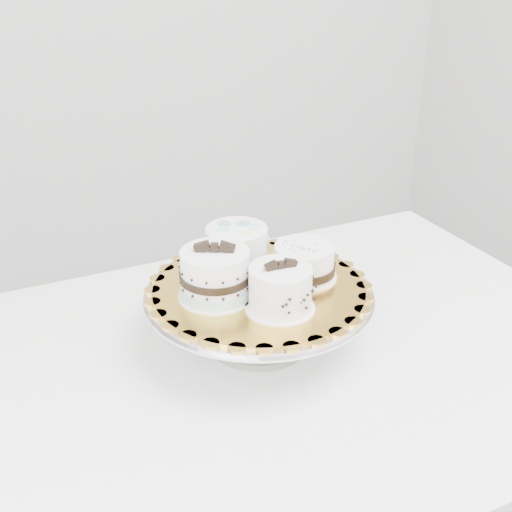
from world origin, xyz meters
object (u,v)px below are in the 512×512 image
table (263,394)px  cake_board (259,288)px  cake_stand (259,306)px  cake_swirl (280,290)px  cake_banded (215,276)px  cake_dots (237,248)px  cake_ribbon (305,262)px

table → cake_board: 0.19m
cake_stand → cake_board: size_ratio=1.09×
cake_swirl → table: bearing=113.1°
cake_swirl → cake_banded: bearing=138.7°
table → cake_dots: size_ratio=9.45×
cake_swirl → cake_dots: size_ratio=0.82×
cake_swirl → cake_dots: bearing=97.4°
cake_dots → cake_ribbon: (0.09, -0.08, -0.01)m
cake_stand → cake_swirl: size_ratio=3.49×
cake_board → cake_banded: 0.08m
cake_dots → cake_banded: bearing=-154.9°
cake_dots → cake_ribbon: bearing=-60.9°
cake_board → cake_dots: 0.08m
cake_board → cake_dots: (-0.00, 0.07, 0.04)m
cake_stand → cake_swirl: bearing=-92.6°
cake_banded → cake_ribbon: bearing=26.7°
cake_stand → cake_swirl: cake_swirl is taller
cake_banded → cake_stand: bearing=26.1°
cake_stand → cake_board: 0.03m
cake_swirl → cake_banded: (-0.07, 0.08, 0.00)m
cake_swirl → cake_banded: size_ratio=0.73×
cake_stand → table: bearing=-107.2°
cake_stand → cake_ribbon: bearing=-3.7°
cake_board → cake_banded: bearing=175.3°
table → cake_banded: bearing=145.2°
table → cake_board: bearing=75.7°
cake_board → cake_swirl: (-0.00, -0.07, 0.04)m
cake_board → table: bearing=-107.2°
cake_banded → cake_dots: size_ratio=1.13×
cake_stand → cake_banded: bearing=175.3°
cake_dots → cake_ribbon: 0.12m
cake_swirl → cake_stand: bearing=95.1°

